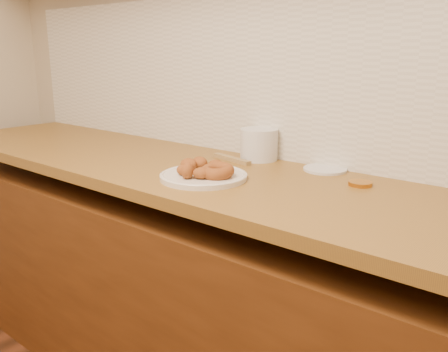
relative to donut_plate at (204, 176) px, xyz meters
The scene contains 11 objects.
wall_back 0.68m from the donut_plate, 50.67° to the left, with size 4.00×0.02×2.70m, color #C0B192.
base_cabinet 0.62m from the donut_plate, 15.78° to the left, with size 3.60×0.60×0.77m, color #582D0F.
butcher_block 0.33m from the donut_plate, 163.70° to the left, with size 2.30×0.62×0.04m, color brown.
backsplash 0.59m from the donut_plate, 49.82° to the left, with size 3.60×0.02×0.60m, color silver.
donut_plate is the anchor object (origin of this frame).
ring_donut 0.06m from the donut_plate, ahead, with size 0.11×0.11×0.04m, color #9A5D24.
fried_dough_chunks 0.04m from the donut_plate, behind, with size 0.17×0.21×0.05m.
plastic_tub 0.34m from the donut_plate, 94.35° to the left, with size 0.14×0.14×0.11m, color silver.
tub_lid 0.42m from the donut_plate, 54.36° to the left, with size 0.14×0.14×0.01m, color silver.
brass_jar_lid 0.48m from the donut_plate, 30.38° to the left, with size 0.07×0.07×0.01m, color #BD7922.
wooden_utensil 0.27m from the donut_plate, 109.10° to the left, with size 0.19×0.02×0.01m, color olive.
Camera 1 is at (0.63, 0.53, 1.29)m, focal length 38.00 mm.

